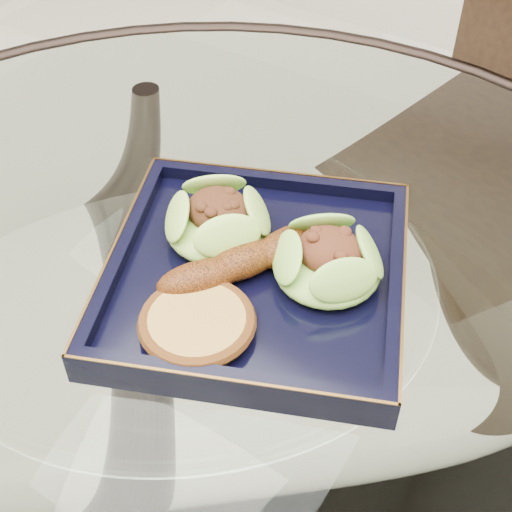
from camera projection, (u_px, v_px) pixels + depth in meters
The scene contains 7 objects.
dining_table at pixel (202, 411), 0.77m from camera, with size 1.13×1.13×0.77m.
dining_chair at pixel (493, 231), 1.08m from camera, with size 0.50×0.50×0.94m.
navy_plate at pixel (256, 279), 0.67m from camera, with size 0.27×0.27×0.02m, color black.
lettuce_wrap_left at pixel (218, 223), 0.68m from camera, with size 0.10×0.10×0.04m, color #74AF33.
lettuce_wrap_right at pixel (328, 264), 0.64m from camera, with size 0.10×0.10×0.04m, color #70A931.
roasted_plantain at pixel (244, 261), 0.65m from camera, with size 0.16×0.03×0.03m, color #672D0A.
crumb_patty at pixel (197, 324), 0.60m from camera, with size 0.09×0.09×0.02m, color #B8883D.
Camera 1 is at (0.28, -0.33, 1.25)m, focal length 50.00 mm.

